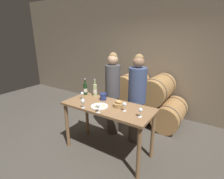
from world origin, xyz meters
name	(u,v)px	position (x,y,z in m)	size (l,w,h in m)	color
ground_plane	(108,151)	(0.00, 0.00, 0.00)	(10.00, 10.00, 0.00)	#4C473F
stone_wall_back	(155,53)	(0.00, 2.18, 1.60)	(10.00, 0.12, 3.20)	#7F705B
barrel_stack	(143,100)	(0.00, 1.57, 0.52)	(1.98, 0.98, 1.16)	#A87A47
tasting_table	(108,113)	(0.00, 0.00, 0.79)	(1.59, 0.68, 0.92)	olive
person_left	(113,93)	(-0.29, 0.61, 0.91)	(0.31, 0.31, 1.75)	#4C4238
person_right	(137,99)	(0.26, 0.61, 0.90)	(0.34, 0.34, 1.75)	#4C4238
wine_bottle_red	(85,89)	(-0.69, 0.22, 1.04)	(0.08, 0.08, 0.33)	#193819
wine_bottle_white	(95,90)	(-0.49, 0.27, 1.04)	(0.08, 0.08, 0.34)	#ADBC7F
blue_crock	(103,96)	(-0.22, 0.18, 0.99)	(0.12, 0.12, 0.12)	navy
bread_basket	(118,104)	(0.18, 0.05, 0.97)	(0.17, 0.17, 0.12)	#A87F4C
cheese_plate	(99,106)	(-0.09, -0.12, 0.93)	(0.29, 0.29, 0.04)	white
wine_glass_far_left	(82,94)	(-0.56, -0.01, 1.03)	(0.06, 0.06, 0.14)	white
wine_glass_left	(83,102)	(-0.29, -0.30, 1.03)	(0.06, 0.06, 0.14)	white
wine_glass_center	(98,106)	(0.03, -0.30, 1.03)	(0.06, 0.06, 0.14)	white
wine_glass_right	(125,105)	(0.35, -0.03, 1.03)	(0.06, 0.06, 0.14)	white
wine_glass_far_right	(140,110)	(0.64, -0.09, 1.03)	(0.06, 0.06, 0.14)	white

